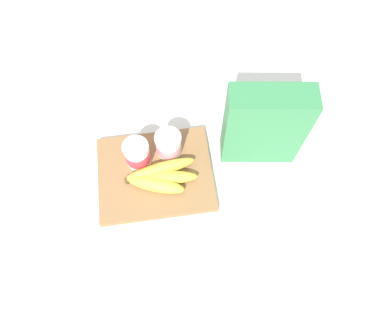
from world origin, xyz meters
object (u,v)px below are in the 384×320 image
(yogurt_cup_front, at_px, (137,154))
(yogurt_cup_back, at_px, (169,145))
(cutting_board, at_px, (155,174))
(cereal_box, at_px, (264,127))
(banana_bunch, at_px, (159,177))

(yogurt_cup_front, xyz_separation_m, yogurt_cup_back, (0.08, 0.02, -0.00))
(cutting_board, bearing_deg, yogurt_cup_back, 52.12)
(yogurt_cup_front, bearing_deg, cutting_board, -45.84)
(cutting_board, xyz_separation_m, yogurt_cup_back, (0.05, 0.06, 0.05))
(cereal_box, height_order, yogurt_cup_back, cereal_box)
(cereal_box, relative_size, banana_bunch, 1.38)
(cereal_box, xyz_separation_m, yogurt_cup_back, (-0.24, 0.02, -0.07))
(yogurt_cup_front, relative_size, yogurt_cup_back, 1.10)
(yogurt_cup_front, bearing_deg, banana_bunch, -51.38)
(cutting_board, xyz_separation_m, cereal_box, (0.29, 0.04, 0.12))
(yogurt_cup_back, height_order, banana_bunch, yogurt_cup_back)
(yogurt_cup_back, distance_m, banana_bunch, 0.09)
(cutting_board, bearing_deg, banana_bunch, -63.83)
(yogurt_cup_back, bearing_deg, banana_bunch, -113.20)
(yogurt_cup_back, bearing_deg, yogurt_cup_front, -167.41)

